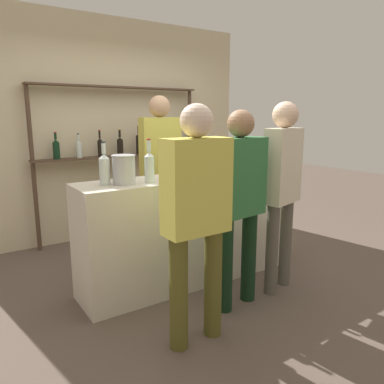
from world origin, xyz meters
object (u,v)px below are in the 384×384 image
Objects in this scene: counter_bottle_1 at (104,168)px; counter_bottle_2 at (166,165)px; ice_bucket at (124,170)px; counter_bottle_4 at (209,161)px; counter_bottle_0 at (186,163)px; customer_left at (197,209)px; server_behind_counter at (160,162)px; wine_glass at (271,159)px; customer_right at (282,181)px; counter_bottle_3 at (149,166)px; customer_center at (239,196)px.

counter_bottle_1 is 0.96× the size of counter_bottle_2.
ice_bucket is (-0.38, 0.04, -0.02)m from counter_bottle_2.
counter_bottle_4 reaches higher than ice_bucket.
customer_left is at bearing -118.75° from counter_bottle_0.
server_behind_counter is at bearing 46.49° from ice_bucket.
server_behind_counter reaches higher than ice_bucket.
counter_bottle_1 is 0.20× the size of server_behind_counter.
counter_bottle_0 is 1.01m from wine_glass.
customer_left is at bearing -130.39° from counter_bottle_4.
server_behind_counter is 1.06× the size of customer_right.
counter_bottle_4 is 1.37× the size of ice_bucket.
server_behind_counter is (0.82, 0.87, -0.08)m from ice_bucket.
counter_bottle_3 is (-0.17, -0.00, 0.00)m from counter_bottle_2.
counter_bottle_0 is 0.59m from ice_bucket.
customer_center is (0.14, -0.56, -0.22)m from counter_bottle_0.
counter_bottle_2 is at bearing 43.75° from customer_right.
customer_right is at bearing -26.90° from counter_bottle_3.
counter_bottle_1 is 1.06× the size of counter_bottle_4.
counter_bottle_0 is at bearing 2.20° from counter_bottle_3.
counter_bottle_2 reaches higher than counter_bottle_1.
counter_bottle_3 is 0.79m from customer_center.
counter_bottle_3 is (0.35, -0.12, 0.00)m from counter_bottle_1.
customer_center is at bearing -105.43° from counter_bottle_4.
counter_bottle_3 is 1.17m from customer_right.
customer_right reaches higher than counter_bottle_3.
customer_left is (-0.23, -0.79, -0.20)m from counter_bottle_2.
wine_glass is 1.60m from ice_bucket.
customer_right is at bearing 22.82° from server_behind_counter.
counter_bottle_1 is at bearing 50.24° from customer_right.
counter_bottle_2 is 1.02m from server_behind_counter.
counter_bottle_2 is 0.99× the size of counter_bottle_3.
counter_bottle_0 is at bearing -163.63° from counter_bottle_4.
ice_bucket is at bearing 166.94° from counter_bottle_3.
server_behind_counter reaches higher than wine_glass.
customer_left is (0.29, -0.90, -0.19)m from counter_bottle_1.
server_behind_counter reaches higher than customer_left.
customer_left is at bearing -79.69° from ice_bucket.
customer_left is at bearing 105.79° from customer_center.
counter_bottle_2 reaches higher than wine_glass.
counter_bottle_4 is (0.53, 0.10, -0.01)m from counter_bottle_2.
server_behind_counter reaches higher than counter_bottle_2.
customer_left is at bearing -94.23° from counter_bottle_3.
customer_right is (1.04, -0.53, -0.15)m from counter_bottle_3.
counter_bottle_3 is at bearing 48.29° from customer_right.
customer_center is (0.52, -0.55, -0.22)m from counter_bottle_3.
wine_glass is 0.09× the size of customer_center.
customer_left reaches higher than wine_glass.
counter_bottle_3 reaches higher than counter_bottle_0.
counter_bottle_1 is at bearing 46.04° from customer_center.
counter_bottle_2 is 0.22× the size of customer_left.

